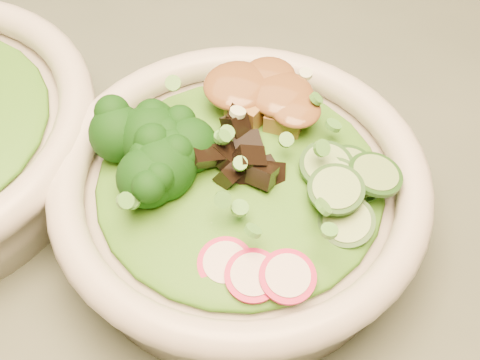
% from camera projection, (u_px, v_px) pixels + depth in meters
% --- Properties ---
extents(salad_bowl, '(0.24, 0.24, 0.06)m').
position_uv_depth(salad_bowl, '(240.00, 198.00, 0.43)').
color(salad_bowl, beige).
rests_on(salad_bowl, dining_table).
extents(lettuce_bed, '(0.18, 0.18, 0.02)m').
position_uv_depth(lettuce_bed, '(240.00, 179.00, 0.41)').
color(lettuce_bed, '#266615').
rests_on(lettuce_bed, salad_bowl).
extents(broccoli_florets, '(0.08, 0.07, 0.04)m').
position_uv_depth(broccoli_florets, '(150.00, 157.00, 0.41)').
color(broccoli_florets, black).
rests_on(broccoli_florets, salad_bowl).
extents(radish_slices, '(0.10, 0.05, 0.02)m').
position_uv_depth(radish_slices, '(229.00, 258.00, 0.38)').
color(radish_slices, '#B40D3E').
rests_on(radish_slices, salad_bowl).
extents(cucumber_slices, '(0.07, 0.07, 0.03)m').
position_uv_depth(cucumber_slices, '(335.00, 182.00, 0.40)').
color(cucumber_slices, '#8CB464').
rests_on(cucumber_slices, salad_bowl).
extents(mushroom_heap, '(0.07, 0.07, 0.04)m').
position_uv_depth(mushroom_heap, '(243.00, 154.00, 0.41)').
color(mushroom_heap, black).
rests_on(mushroom_heap, salad_bowl).
extents(tofu_cubes, '(0.09, 0.06, 0.03)m').
position_uv_depth(tofu_cubes, '(255.00, 104.00, 0.44)').
color(tofu_cubes, olive).
rests_on(tofu_cubes, salad_bowl).
extents(peanut_sauce, '(0.06, 0.05, 0.01)m').
position_uv_depth(peanut_sauce, '(255.00, 92.00, 0.43)').
color(peanut_sauce, brown).
rests_on(peanut_sauce, tofu_cubes).
extents(scallion_garnish, '(0.17, 0.17, 0.02)m').
position_uv_depth(scallion_garnish, '(240.00, 158.00, 0.40)').
color(scallion_garnish, '#499936').
rests_on(scallion_garnish, salad_bowl).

